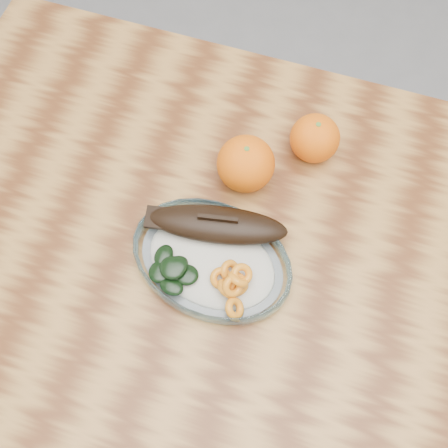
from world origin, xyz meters
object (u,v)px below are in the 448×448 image
Objects in this scene: plated_meal at (212,258)px; orange_left at (246,164)px; dining_table at (253,290)px; orange_right at (315,138)px.

plated_meal is 5.58× the size of orange_left.
dining_table is 0.21m from orange_left.
orange_left is (0.00, 0.15, 0.03)m from plated_meal.
dining_table is at bearing -66.85° from orange_left.
orange_left is at bearing 113.15° from dining_table.
orange_right reaches higher than dining_table.
plated_meal is at bearing -172.56° from dining_table.
orange_right is (0.09, 0.08, -0.01)m from orange_left.
orange_right is at bearing 42.03° from orange_left.
dining_table is 14.96× the size of orange_right.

